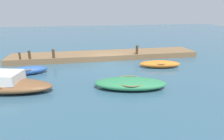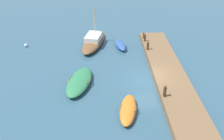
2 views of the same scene
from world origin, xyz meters
name	(u,v)px [view 2 (image 2 of 2)]	position (x,y,z in m)	size (l,w,h in m)	color
ground_plane	(149,80)	(0.00, 0.00, 0.00)	(84.00, 84.00, 0.00)	#33566B
dock_platform	(170,77)	(0.00, -2.00, 0.29)	(20.66, 3.10, 0.59)	brown
motorboat_green	(79,81)	(-0.51, 6.55, 0.37)	(5.33, 2.97, 0.73)	#2D7A4C
rowboat_orange	(128,109)	(-4.56, 2.42, 0.33)	(4.00, 1.91, 0.66)	orange
sailboat_brown	(94,41)	(8.12, 5.48, 0.54)	(7.16, 3.62, 4.53)	brown
dinghy_blue	(120,45)	(7.25, 2.28, 0.35)	(3.25, 1.71, 0.69)	#2D569E
mooring_post_west	(165,91)	(-3.27, -0.70, 1.07)	(0.26, 0.26, 0.97)	#47331E
mooring_post_mid_west	(148,46)	(5.46, -0.70, 1.03)	(0.26, 0.26, 0.88)	#47331E
mooring_post_mid_east	(145,38)	(7.75, -0.70, 1.01)	(0.25, 0.25, 0.84)	#47331E
mooring_post_east	(144,35)	(8.65, -0.70, 0.94)	(0.18, 0.18, 0.70)	#47331E
marker_buoy	(26,45)	(7.85, 13.64, 0.20)	(0.40, 0.40, 0.40)	silver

